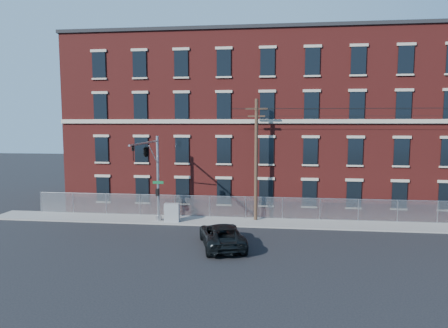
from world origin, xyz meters
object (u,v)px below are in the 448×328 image
Objects in this scene: traffic_signal_mast at (149,160)px; utility_cabinet at (172,213)px; pickup_truck at (222,235)px; utility_pole_near at (256,158)px.

traffic_signal_mast is 4.66× the size of utility_cabinet.
pickup_truck is (6.02, -3.62, -4.61)m from traffic_signal_mast.
pickup_truck is at bearing -31.02° from traffic_signal_mast.
utility_cabinet reaches higher than pickup_truck.
traffic_signal_mast reaches higher than pickup_truck.
pickup_truck is 3.71× the size of utility_cabinet.
utility_pole_near is 6.65× the size of utility_cabinet.
traffic_signal_mast is 0.70× the size of utility_pole_near.
utility_pole_near is 8.62m from pickup_truck.
utility_cabinet is at bearing 59.20° from traffic_signal_mast.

